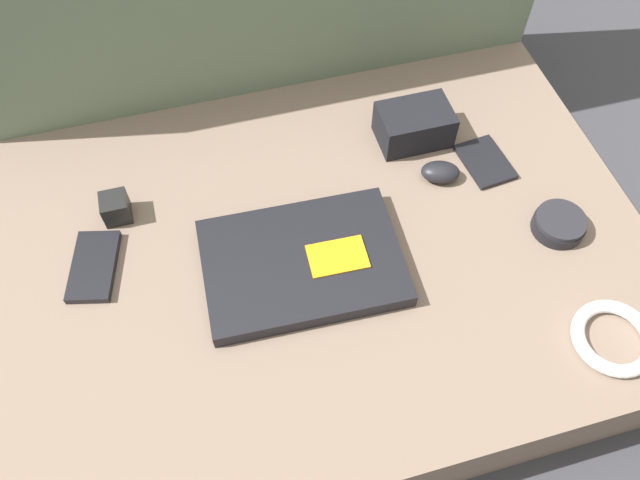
{
  "coord_description": "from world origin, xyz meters",
  "views": [
    {
      "loc": [
        -0.14,
        -0.52,
        0.99
      ],
      "look_at": [
        0.0,
        0.0,
        0.16
      ],
      "focal_mm": 35.0,
      "sensor_mm": 36.0,
      "label": 1
    }
  ],
  "objects_px": {
    "computer_mouse": "(440,172)",
    "phone_black": "(94,266)",
    "speaker_puck": "(559,224)",
    "phone_silver": "(485,162)",
    "camera_pouch": "(414,125)",
    "laptop": "(303,262)",
    "charger_brick": "(116,208)"
  },
  "relations": [
    {
      "from": "charger_brick",
      "to": "phone_black",
      "type": "bearing_deg",
      "value": -116.55
    },
    {
      "from": "computer_mouse",
      "to": "speaker_puck",
      "type": "height_order",
      "value": "computer_mouse"
    },
    {
      "from": "camera_pouch",
      "to": "computer_mouse",
      "type": "bearing_deg",
      "value": -82.56
    },
    {
      "from": "laptop",
      "to": "speaker_puck",
      "type": "relative_size",
      "value": 3.71
    },
    {
      "from": "laptop",
      "to": "phone_black",
      "type": "height_order",
      "value": "laptop"
    },
    {
      "from": "laptop",
      "to": "phone_silver",
      "type": "height_order",
      "value": "laptop"
    },
    {
      "from": "phone_black",
      "to": "computer_mouse",
      "type": "bearing_deg",
      "value": 16.32
    },
    {
      "from": "phone_silver",
      "to": "phone_black",
      "type": "xyz_separation_m",
      "value": [
        -0.68,
        -0.04,
        0.0
      ]
    },
    {
      "from": "laptop",
      "to": "phone_silver",
      "type": "relative_size",
      "value": 2.86
    },
    {
      "from": "laptop",
      "to": "speaker_puck",
      "type": "height_order",
      "value": "laptop"
    },
    {
      "from": "laptop",
      "to": "speaker_puck",
      "type": "distance_m",
      "value": 0.42
    },
    {
      "from": "speaker_puck",
      "to": "phone_black",
      "type": "height_order",
      "value": "speaker_puck"
    },
    {
      "from": "computer_mouse",
      "to": "phone_black",
      "type": "height_order",
      "value": "computer_mouse"
    },
    {
      "from": "speaker_puck",
      "to": "laptop",
      "type": "bearing_deg",
      "value": 174.52
    },
    {
      "from": "phone_silver",
      "to": "charger_brick",
      "type": "relative_size",
      "value": 2.45
    },
    {
      "from": "computer_mouse",
      "to": "charger_brick",
      "type": "bearing_deg",
      "value": -168.07
    },
    {
      "from": "laptop",
      "to": "phone_black",
      "type": "distance_m",
      "value": 0.33
    },
    {
      "from": "laptop",
      "to": "charger_brick",
      "type": "relative_size",
      "value": 7.01
    },
    {
      "from": "phone_silver",
      "to": "camera_pouch",
      "type": "distance_m",
      "value": 0.14
    },
    {
      "from": "phone_black",
      "to": "laptop",
      "type": "bearing_deg",
      "value": -1.25
    },
    {
      "from": "speaker_puck",
      "to": "camera_pouch",
      "type": "distance_m",
      "value": 0.3
    },
    {
      "from": "laptop",
      "to": "phone_silver",
      "type": "bearing_deg",
      "value": 20.86
    },
    {
      "from": "phone_black",
      "to": "camera_pouch",
      "type": "xyz_separation_m",
      "value": [
        0.57,
        0.13,
        0.03
      ]
    },
    {
      "from": "camera_pouch",
      "to": "charger_brick",
      "type": "xyz_separation_m",
      "value": [
        -0.53,
        -0.04,
        -0.01
      ]
    },
    {
      "from": "camera_pouch",
      "to": "charger_brick",
      "type": "height_order",
      "value": "camera_pouch"
    },
    {
      "from": "speaker_puck",
      "to": "camera_pouch",
      "type": "xyz_separation_m",
      "value": [
        -0.16,
        0.25,
        0.02
      ]
    },
    {
      "from": "speaker_puck",
      "to": "charger_brick",
      "type": "xyz_separation_m",
      "value": [
        -0.69,
        0.22,
        0.01
      ]
    },
    {
      "from": "laptop",
      "to": "camera_pouch",
      "type": "xyz_separation_m",
      "value": [
        0.26,
        0.21,
        0.02
      ]
    },
    {
      "from": "computer_mouse",
      "to": "laptop",
      "type": "bearing_deg",
      "value": -138.95
    },
    {
      "from": "speaker_puck",
      "to": "phone_silver",
      "type": "relative_size",
      "value": 0.77
    },
    {
      "from": "computer_mouse",
      "to": "charger_brick",
      "type": "xyz_separation_m",
      "value": [
        -0.54,
        0.07,
        0.01
      ]
    },
    {
      "from": "speaker_puck",
      "to": "charger_brick",
      "type": "height_order",
      "value": "charger_brick"
    }
  ]
}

